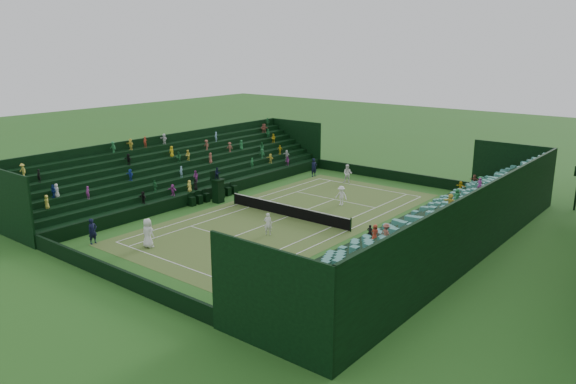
% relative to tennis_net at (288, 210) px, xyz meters
% --- Properties ---
extents(ground, '(160.00, 160.00, 0.00)m').
position_rel_tennis_net_xyz_m(ground, '(0.00, 0.00, -0.53)').
color(ground, '#2C601E').
rests_on(ground, ground).
extents(court_surface, '(12.97, 26.77, 0.01)m').
position_rel_tennis_net_xyz_m(court_surface, '(0.00, 0.00, -0.52)').
color(court_surface, '#2B6622').
rests_on(court_surface, ground).
extents(perimeter_wall_north, '(17.17, 0.20, 1.00)m').
position_rel_tennis_net_xyz_m(perimeter_wall_north, '(0.00, 15.88, -0.03)').
color(perimeter_wall_north, black).
rests_on(perimeter_wall_north, ground).
extents(perimeter_wall_south, '(17.17, 0.20, 1.00)m').
position_rel_tennis_net_xyz_m(perimeter_wall_south, '(0.00, -15.88, -0.03)').
color(perimeter_wall_south, black).
rests_on(perimeter_wall_south, ground).
extents(perimeter_wall_east, '(0.20, 31.77, 1.00)m').
position_rel_tennis_net_xyz_m(perimeter_wall_east, '(8.48, 0.00, -0.03)').
color(perimeter_wall_east, black).
rests_on(perimeter_wall_east, ground).
extents(perimeter_wall_west, '(0.20, 31.77, 1.00)m').
position_rel_tennis_net_xyz_m(perimeter_wall_west, '(-8.48, 0.00, -0.03)').
color(perimeter_wall_west, black).
rests_on(perimeter_wall_west, ground).
extents(north_grandstand, '(6.60, 32.00, 4.90)m').
position_rel_tennis_net_xyz_m(north_grandstand, '(12.66, 0.00, 1.02)').
color(north_grandstand, black).
rests_on(north_grandstand, ground).
extents(south_grandstand, '(6.60, 32.00, 4.90)m').
position_rel_tennis_net_xyz_m(south_grandstand, '(-12.66, 0.00, 1.02)').
color(south_grandstand, black).
rests_on(south_grandstand, ground).
extents(tennis_net, '(11.67, 0.10, 1.06)m').
position_rel_tennis_net_xyz_m(tennis_net, '(0.00, 0.00, 0.00)').
color(tennis_net, black).
rests_on(tennis_net, ground).
extents(umpire_chair, '(0.96, 0.96, 3.03)m').
position_rel_tennis_net_xyz_m(umpire_chair, '(-7.22, -0.51, 0.77)').
color(umpire_chair, black).
rests_on(umpire_chair, ground).
extents(courtside_chairs, '(0.50, 5.47, 1.08)m').
position_rel_tennis_net_xyz_m(courtside_chairs, '(-8.13, -0.14, -0.12)').
color(courtside_chairs, black).
rests_on(courtside_chairs, ground).
extents(player_near_west, '(1.03, 0.72, 1.99)m').
position_rel_tennis_net_xyz_m(player_near_west, '(-2.96, -11.09, 0.47)').
color(player_near_west, white).
rests_on(player_near_west, ground).
extents(player_near_east, '(0.70, 0.63, 1.62)m').
position_rel_tennis_net_xyz_m(player_near_east, '(1.58, -4.21, 0.28)').
color(player_near_east, white).
rests_on(player_near_east, ground).
extents(player_far_west, '(1.06, 0.95, 1.80)m').
position_rel_tennis_net_xyz_m(player_far_west, '(-2.45, 12.30, 0.37)').
color(player_far_west, white).
rests_on(player_far_west, ground).
extents(player_far_east, '(1.12, 0.72, 1.65)m').
position_rel_tennis_net_xyz_m(player_far_east, '(1.43, 5.31, 0.30)').
color(player_far_east, white).
rests_on(player_far_east, ground).
extents(line_judge_north, '(0.61, 0.78, 1.87)m').
position_rel_tennis_net_xyz_m(line_judge_north, '(-6.54, 12.35, 0.41)').
color(line_judge_north, black).
rests_on(line_judge_north, ground).
extents(line_judge_south, '(0.43, 0.65, 1.76)m').
position_rel_tennis_net_xyz_m(line_judge_south, '(-6.43, -12.99, 0.36)').
color(line_judge_south, black).
rests_on(line_judge_south, ground).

